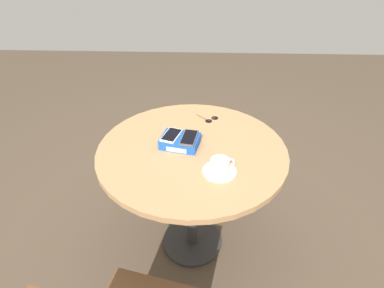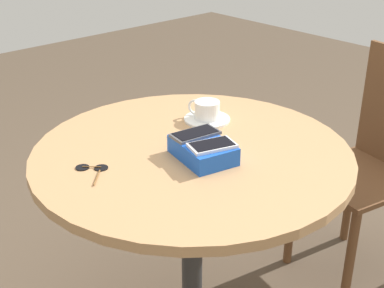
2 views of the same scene
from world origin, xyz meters
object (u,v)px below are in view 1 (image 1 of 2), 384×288
Objects in this scene: round_table at (192,164)px; saucer at (219,171)px; phone_white at (172,135)px; phone_box at (180,141)px; phone_gray at (189,138)px; coffee_cup at (220,165)px; sunglasses at (211,119)px.

round_table is 0.26m from saucer.
saucer is at bearing -41.37° from phone_white.
phone_box is 0.29m from saucer.
phone_white is at bearing 172.96° from phone_box.
phone_gray is 1.33× the size of coffee_cup.
sunglasses is (0.11, 0.29, -0.06)m from phone_gray.
coffee_cup is (0.00, 0.00, 0.04)m from saucer.
phone_white is (-0.11, 0.02, 0.17)m from round_table.
phone_white is (-0.04, 0.01, 0.03)m from phone_box.
phone_gray is 1.16× the size of sunglasses.
phone_white reaches higher than phone_box.
sunglasses is (-0.04, 0.48, -0.00)m from saucer.
phone_gray is 0.32m from sunglasses.
coffee_cup is at bearing -45.89° from phone_box.
phone_white is at bearing 138.63° from saucer.
phone_gray reaches higher than phone_box.
coffee_cup is at bearing -51.71° from phone_gray.
sunglasses is at bearing 53.33° from phone_white.
saucer reaches higher than round_table.
phone_gray is at bearing -111.18° from sunglasses.
round_table is at bearing 124.95° from saucer.
phone_box is 1.63× the size of sunglasses.
sunglasses is (0.20, 0.27, -0.06)m from phone_white.
sunglasses is at bearing 71.41° from round_table.
coffee_cup is 0.87× the size of sunglasses.
phone_box is at bearing -119.84° from sunglasses.
phone_white is at bearing 139.04° from coffee_cup.
round_table is at bearing -108.59° from sunglasses.
saucer is at bearing -52.29° from phone_gray.
coffee_cup reaches higher than round_table.
sunglasses is at bearing 68.82° from phone_gray.
saucer is 0.04m from coffee_cup.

